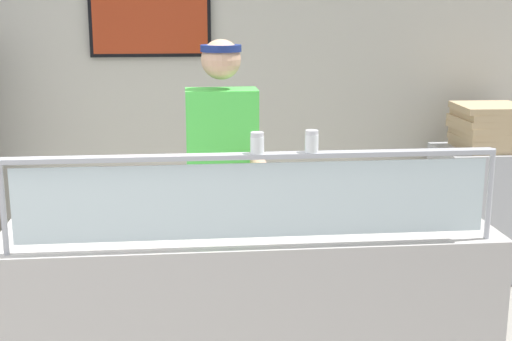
{
  "coord_description": "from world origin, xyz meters",
  "views": [
    {
      "loc": [
        0.83,
        -2.71,
        1.93
      ],
      "look_at": [
        1.15,
        0.39,
        1.2
      ],
      "focal_mm": 49.42,
      "sensor_mm": 36.0,
      "label": 1
    }
  ],
  "objects_px": {
    "pizza_tray": "(259,217)",
    "pizza_box_stack": "(490,127)",
    "parmesan_shaker": "(257,144)",
    "worker_figure": "(223,180)",
    "pizza_server": "(253,214)",
    "pepper_flake_shaker": "(312,143)"
  },
  "relations": [
    {
      "from": "parmesan_shaker",
      "to": "worker_figure",
      "type": "xyz_separation_m",
      "value": [
        -0.09,
        0.92,
        -0.38
      ]
    },
    {
      "from": "parmesan_shaker",
      "to": "worker_figure",
      "type": "distance_m",
      "value": 1.0
    },
    {
      "from": "pizza_tray",
      "to": "pepper_flake_shaker",
      "type": "height_order",
      "value": "pepper_flake_shaker"
    },
    {
      "from": "pizza_tray",
      "to": "pizza_box_stack",
      "type": "xyz_separation_m",
      "value": [
        1.81,
        1.59,
        0.13
      ]
    },
    {
      "from": "parmesan_shaker",
      "to": "pizza_box_stack",
      "type": "bearing_deg",
      "value": 46.4
    },
    {
      "from": "worker_figure",
      "to": "pizza_box_stack",
      "type": "relative_size",
      "value": 3.64
    },
    {
      "from": "pizza_tray",
      "to": "parmesan_shaker",
      "type": "bearing_deg",
      "value": -97.31
    },
    {
      "from": "pizza_tray",
      "to": "worker_figure",
      "type": "xyz_separation_m",
      "value": [
        -0.14,
        0.57,
        0.04
      ]
    },
    {
      "from": "worker_figure",
      "to": "pepper_flake_shaker",
      "type": "bearing_deg",
      "value": -71.3
    },
    {
      "from": "pizza_tray",
      "to": "worker_figure",
      "type": "distance_m",
      "value": 0.59
    },
    {
      "from": "pepper_flake_shaker",
      "to": "worker_figure",
      "type": "distance_m",
      "value": 1.05
    },
    {
      "from": "pizza_box_stack",
      "to": "pizza_server",
      "type": "bearing_deg",
      "value": -138.76
    },
    {
      "from": "pizza_tray",
      "to": "pizza_server",
      "type": "height_order",
      "value": "pizza_server"
    },
    {
      "from": "parmesan_shaker",
      "to": "pepper_flake_shaker",
      "type": "xyz_separation_m",
      "value": [
        0.22,
        0.0,
        0.0
      ]
    },
    {
      "from": "parmesan_shaker",
      "to": "pizza_box_stack",
      "type": "distance_m",
      "value": 2.71
    },
    {
      "from": "pepper_flake_shaker",
      "to": "pizza_box_stack",
      "type": "height_order",
      "value": "pepper_flake_shaker"
    },
    {
      "from": "pizza_tray",
      "to": "pizza_server",
      "type": "relative_size",
      "value": 1.57
    },
    {
      "from": "parmesan_shaker",
      "to": "pepper_flake_shaker",
      "type": "bearing_deg",
      "value": 0.0
    },
    {
      "from": "pepper_flake_shaker",
      "to": "pizza_server",
      "type": "bearing_deg",
      "value": 121.71
    },
    {
      "from": "pizza_tray",
      "to": "pizza_box_stack",
      "type": "relative_size",
      "value": 0.91
    },
    {
      "from": "pizza_server",
      "to": "worker_figure",
      "type": "distance_m",
      "value": 0.6
    },
    {
      "from": "pizza_tray",
      "to": "pizza_box_stack",
      "type": "height_order",
      "value": "pizza_box_stack"
    }
  ]
}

